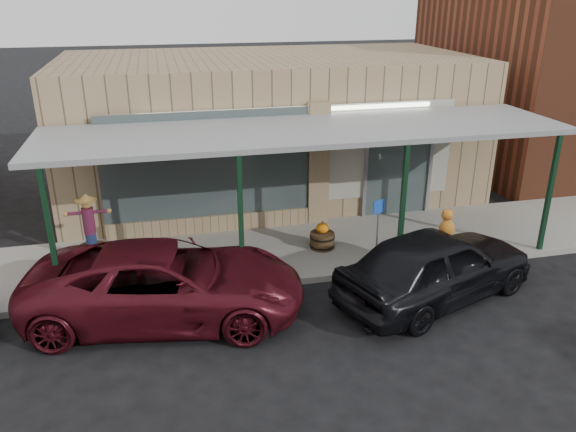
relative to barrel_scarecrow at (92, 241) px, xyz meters
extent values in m
plane|color=black|center=(5.00, -3.80, -0.73)|extent=(120.00, 120.00, 0.00)
cube|color=gray|center=(5.00, -0.20, -0.65)|extent=(40.00, 3.20, 0.15)
cube|color=#9A835E|center=(5.00, 4.40, 1.37)|extent=(12.00, 6.00, 4.20)
cube|color=#425051|center=(2.80, 1.25, 1.17)|extent=(5.20, 0.06, 2.80)
cube|color=#425051|center=(8.00, 1.38, 0.77)|extent=(1.80, 0.06, 2.80)
cube|color=#9A835E|center=(5.70, 1.30, 0.97)|extent=(0.55, 0.30, 3.40)
cube|color=#9A835E|center=(2.80, 1.30, -0.38)|extent=(5.20, 0.30, 0.50)
cube|color=#A29D8F|center=(5.00, 1.37, 1.27)|extent=(9.00, 0.02, 2.60)
cube|color=white|center=(5.00, 1.34, 2.47)|extent=(7.50, 0.03, 0.10)
cube|color=gray|center=(5.00, -0.20, 2.32)|extent=(12.00, 3.00, 0.12)
cube|color=black|center=(-0.50, -1.65, 0.82)|extent=(0.10, 0.10, 2.95)
cube|color=black|center=(3.20, -1.65, 0.82)|extent=(0.10, 0.10, 2.95)
cube|color=black|center=(6.80, -1.65, 0.82)|extent=(0.10, 0.10, 2.95)
cube|color=black|center=(10.50, -1.65, 0.82)|extent=(0.10, 0.10, 2.95)
cylinder|color=#4C3A1E|center=(0.00, 0.00, -0.36)|extent=(0.84, 0.84, 0.44)
cylinder|color=navy|center=(0.00, 0.00, 0.03)|extent=(0.31, 0.31, 0.33)
cylinder|color=maroon|center=(0.00, 0.00, 0.49)|extent=(0.34, 0.34, 0.60)
sphere|color=tan|center=(0.00, 0.00, 0.91)|extent=(0.24, 0.24, 0.24)
cone|color=tan|center=(0.00, 0.00, 1.05)|extent=(0.40, 0.40, 0.15)
cylinder|color=#4C3A1E|center=(5.36, -0.38, -0.38)|extent=(0.73, 0.73, 0.39)
ellipsoid|color=orange|center=(5.36, -0.38, -0.06)|extent=(0.31, 0.31, 0.26)
cylinder|color=#4C471E|center=(5.36, -0.38, 0.09)|extent=(0.04, 0.04, 0.06)
cylinder|color=gray|center=(6.35, -1.40, 0.03)|extent=(0.04, 0.04, 1.22)
cube|color=blue|center=(6.35, -1.40, 0.80)|extent=(0.31, 0.13, 0.32)
imported|color=black|center=(7.03, -2.97, 0.04)|extent=(4.87, 3.27, 1.54)
ellipsoid|color=orange|center=(7.64, -2.18, 0.45)|extent=(0.35, 0.29, 0.45)
sphere|color=orange|center=(7.64, -2.13, 0.77)|extent=(0.26, 0.26, 0.26)
cylinder|color=#1C7E2C|center=(7.64, -2.18, 0.63)|extent=(0.17, 0.17, 0.02)
imported|color=#4F0F19|center=(1.60, -2.42, 0.02)|extent=(5.68, 3.32, 1.48)
camera|label=1|loc=(1.72, -12.29, 5.33)|focal=35.00mm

